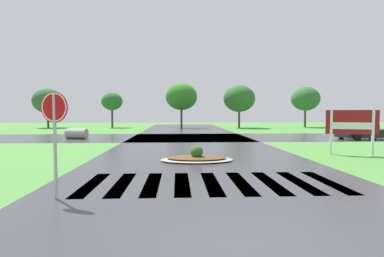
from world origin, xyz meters
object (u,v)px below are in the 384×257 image
median_island (197,158)px  stop_sign (55,119)px  drainage_pipe_stack (77,134)px  car_white_sedan (365,132)px  estate_billboard (352,125)px

median_island → stop_sign: bearing=-123.6°
stop_sign → drainage_pipe_stack: size_ratio=1.51×
drainage_pipe_stack → median_island: bearing=-52.5°
car_white_sedan → drainage_pipe_stack: (-23.15, 1.52, -0.15)m
stop_sign → estate_billboard: (11.72, 7.23, -0.44)m
stop_sign → car_white_sedan: 24.16m
drainage_pipe_stack → estate_billboard: bearing=-31.5°
median_island → car_white_sedan: size_ratio=0.72×
drainage_pipe_stack → car_white_sedan: bearing=-3.8°
median_island → car_white_sedan: car_white_sedan is taller
estate_billboard → car_white_sedan: (6.25, 8.85, -0.97)m
median_island → drainage_pipe_stack: 14.87m
median_island → car_white_sedan: bearing=36.1°
estate_billboard → stop_sign: bearing=53.3°
median_island → drainage_pipe_stack: drainage_pipe_stack is taller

